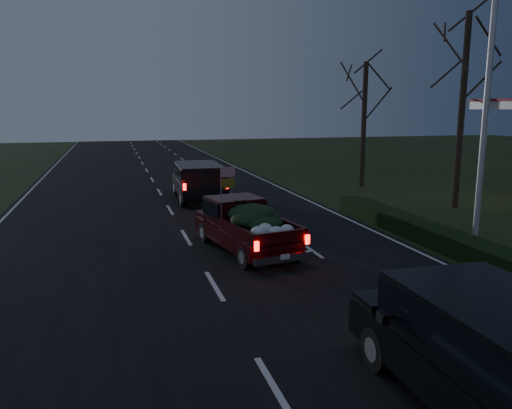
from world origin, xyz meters
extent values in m
plane|color=black|center=(0.00, 0.00, 0.00)|extent=(120.00, 120.00, 0.00)
cube|color=black|center=(0.00, 0.00, 0.01)|extent=(14.00, 120.00, 0.02)
cube|color=black|center=(7.80, 3.00, 0.30)|extent=(1.00, 10.00, 0.60)
cylinder|color=silver|center=(9.50, 2.00, 4.50)|extent=(0.20, 0.20, 9.00)
cylinder|color=black|center=(12.50, 7.00, 4.25)|extent=(0.28, 0.28, 8.50)
cylinder|color=black|center=(11.50, 14.00, 3.50)|extent=(0.28, 0.28, 7.00)
cube|color=#310609|center=(1.58, 2.95, 0.53)|extent=(2.54, 4.66, 0.49)
cube|color=#310609|center=(1.44, 3.73, 1.19)|extent=(1.86, 1.69, 0.80)
cube|color=black|center=(1.44, 3.73, 1.28)|extent=(1.93, 1.62, 0.49)
cube|color=#310609|center=(1.79, 1.82, 0.80)|extent=(2.06, 2.73, 0.05)
ellipsoid|color=black|center=(1.75, 2.26, 1.19)|extent=(1.68, 1.82, 0.53)
cylinder|color=gray|center=(0.80, 2.81, 1.81)|extent=(0.03, 0.03, 1.77)
cube|color=red|center=(1.03, 2.85, 2.54)|extent=(0.46, 0.10, 0.30)
cube|color=gold|center=(1.03, 2.85, 2.19)|extent=(0.46, 0.10, 0.30)
cube|color=black|center=(1.68, 12.26, 0.66)|extent=(2.28, 5.15, 0.64)
cube|color=black|center=(1.67, 11.99, 1.38)|extent=(2.11, 3.77, 0.85)
cube|color=black|center=(1.67, 11.99, 1.46)|extent=(2.21, 3.67, 0.51)
cube|color=black|center=(2.80, -6.49, 0.66)|extent=(2.24, 5.16, 0.64)
cube|color=black|center=(1.57, -5.45, 1.26)|extent=(0.11, 0.24, 0.17)
camera|label=1|loc=(-2.31, -11.86, 4.44)|focal=35.00mm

